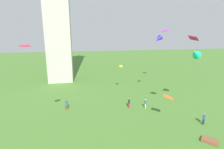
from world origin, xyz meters
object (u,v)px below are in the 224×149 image
kite_flying_6 (193,38)px  kite_bundle_0 (210,141)px  person_3 (204,118)px  person_1 (67,104)px  person_0 (129,102)px  kite_flying_1 (165,31)px  kite_flying_2 (195,53)px  kite_flying_0 (158,39)px  kite_flying_3 (168,97)px  kite_flying_4 (25,46)px  kite_flying_5 (121,66)px  person_2 (145,103)px

kite_flying_6 → kite_bundle_0: bearing=56.5°
person_3 → person_1: bearing=-55.5°
person_0 → kite_bundle_0: (6.81, -11.47, -0.80)m
kite_flying_1 → person_1: bearing=48.8°
kite_flying_2 → kite_bundle_0: kite_flying_2 is taller
person_1 → kite_flying_0: (17.06, 1.59, 10.84)m
kite_flying_2 → person_3: bearing=-46.4°
person_1 → kite_flying_1: 27.26m
kite_flying_1 → kite_flying_3: 20.81m
person_3 → kite_flying_1: bearing=-129.1°
kite_flying_0 → kite_bundle_0: 18.58m
kite_flying_0 → kite_bundle_0: bearing=-25.0°
kite_flying_4 → kite_flying_5: (14.60, 15.20, -5.63)m
person_1 → kite_flying_2: 22.85m
person_1 → person_2: 13.74m
person_3 → person_2: bearing=-78.7°
person_1 → kite_flying_3: (14.72, -7.59, 3.09)m
kite_flying_5 → kite_flying_6: (5.64, -15.51, 6.36)m
kite_flying_0 → kite_flying_2: bearing=3.2°
kite_flying_2 → kite_flying_4: size_ratio=2.09×
person_0 → kite_flying_3: kite_flying_3 is taller
person_3 → kite_flying_3: kite_flying_3 is taller
kite_flying_4 → kite_flying_6: size_ratio=0.68×
person_0 → kite_flying_6: size_ratio=0.95×
kite_flying_3 → kite_flying_4: kite_flying_4 is taller
kite_flying_0 → kite_flying_3: (-2.34, -9.18, -7.75)m
person_3 → kite_flying_3: bearing=-46.5°
kite_flying_1 → kite_flying_2: 14.38m
person_3 → kite_flying_4: size_ratio=1.34×
kite_flying_3 → kite_flying_0: bearing=107.9°
person_0 → kite_flying_5: size_ratio=1.78×
person_2 → kite_flying_5: (-2.23, 9.08, 4.97)m
kite_flying_2 → kite_flying_5: (-9.26, 11.38, -3.85)m
person_2 → kite_flying_0: (3.49, 3.76, 10.85)m
person_1 → kite_bundle_0: bearing=-22.8°
kite_flying_4 → kite_bundle_0: size_ratio=0.71×
person_0 → kite_flying_2: 13.49m
kite_flying_0 → kite_flying_5: (-5.71, 5.32, -5.88)m
person_0 → kite_flying_4: bearing=-36.0°
kite_flying_3 → kite_flying_6: bearing=8.2°
person_2 → kite_flying_1: size_ratio=1.01×
person_2 → kite_bundle_0: bearing=33.9°
kite_flying_1 → kite_flying_6: 18.75m
kite_flying_2 → kite_flying_3: 8.78m
kite_flying_2 → kite_flying_3: kite_flying_2 is taller
person_2 → kite_flying_1: bearing=155.8°
person_1 → kite_flying_4: bearing=-98.0°
person_1 → kite_flying_6: 22.15m
kite_flying_4 → kite_flying_1: bearing=178.4°
kite_flying_2 → kite_flying_5: size_ratio=2.65×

